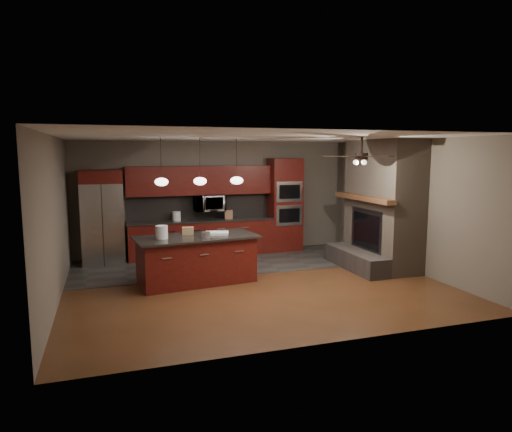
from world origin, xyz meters
name	(u,v)px	position (x,y,z in m)	size (l,w,h in m)	color
ground	(254,283)	(0.00, 0.00, 0.00)	(7.00, 7.00, 0.00)	#5B321B
ceiling	(254,137)	(0.00, 0.00, 2.80)	(7.00, 6.00, 0.02)	white
back_wall	(218,198)	(0.00, 3.00, 1.40)	(7.00, 0.02, 2.80)	#676052
right_wall	(410,205)	(3.50, 0.00, 1.40)	(0.02, 6.00, 2.80)	#676052
left_wall	(55,220)	(-3.50, 0.00, 1.40)	(0.02, 6.00, 2.80)	#676052
slate_tile_patch	(231,262)	(0.00, 1.80, 0.01)	(7.00, 2.40, 0.01)	#363431
fireplace_column	(380,209)	(3.04, 0.40, 1.30)	(1.30, 2.10, 2.80)	#6C5D4D
back_cabinetry	(202,220)	(-0.48, 2.74, 0.89)	(3.59, 0.64, 2.20)	#571810
oven_tower	(285,205)	(1.70, 2.69, 1.19)	(0.80, 0.63, 2.38)	#571810
microwave	(209,203)	(-0.27, 2.75, 1.30)	(0.73, 0.41, 0.50)	silver
refrigerator	(102,217)	(-2.78, 2.62, 1.07)	(0.92, 0.75, 2.14)	silver
kitchen_island	(197,259)	(-1.05, 0.39, 0.46)	(2.43, 1.33, 0.92)	#571810
white_bucket	(162,232)	(-1.72, 0.33, 1.04)	(0.23, 0.23, 0.25)	silver
paint_can	(206,235)	(-0.91, 0.16, 0.98)	(0.17, 0.17, 0.11)	silver
paint_tray	(217,233)	(-0.63, 0.48, 0.94)	(0.46, 0.32, 0.05)	white
cardboard_box	(188,231)	(-1.17, 0.66, 0.99)	(0.22, 0.16, 0.14)	#A07C52
counter_bucket	(177,216)	(-1.09, 2.70, 1.01)	(0.19, 0.19, 0.22)	white
counter_box	(229,214)	(0.19, 2.65, 1.01)	(0.19, 0.15, 0.21)	#9B6D50
pendant_left	(162,182)	(-1.65, 0.70, 1.96)	(0.26, 0.26, 0.92)	black
pendant_center	(200,181)	(-0.90, 0.70, 1.96)	(0.26, 0.26, 0.92)	black
pendant_right	(237,180)	(-0.15, 0.70, 1.96)	(0.26, 0.26, 0.92)	black
ceiling_fan	(361,156)	(1.80, -0.80, 2.46)	(1.27, 1.33, 0.41)	black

